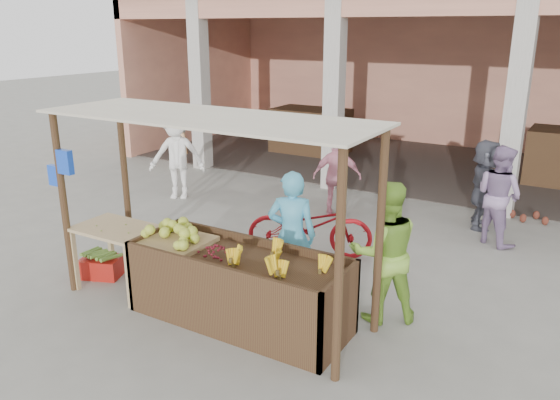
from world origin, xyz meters
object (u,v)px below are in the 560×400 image
Objects in this scene: red_crate at (102,267)px; motorcycle at (310,224)px; vendor_blue at (292,231)px; fruit_stall at (239,290)px; side_table at (117,237)px; vendor_green at (385,249)px.

motorcycle reaches higher than red_crate.
vendor_blue reaches higher than red_crate.
vendor_blue is at bearing 173.75° from motorcycle.
fruit_stall is 1.01m from vendor_blue.
side_table is 0.61× the size of vendor_blue.
side_table is 0.61× the size of vendor_green.
side_table is 3.39m from vendor_green.
fruit_stall is 1.86m from side_table.
side_table is at bearing 3.42° from vendor_blue.
side_table is at bearing 119.86° from motorcycle.
vendor_blue is at bearing 75.98° from fruit_stall.
side_table is at bearing -176.47° from fruit_stall.
fruit_stall is 1.46× the size of vendor_blue.
red_crate is at bearing 110.21° from motorcycle.
red_crate is 0.30× the size of vendor_blue.
fruit_stall is 2.13m from motorcycle.
fruit_stall is 2.41× the size of side_table.
motorcycle is (-0.18, 2.12, 0.11)m from fruit_stall.
side_table reaches higher than red_crate.
vendor_green reaches higher than side_table.
vendor_green reaches higher than fruit_stall.
red_crate is (-0.52, 0.14, -0.59)m from side_table.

